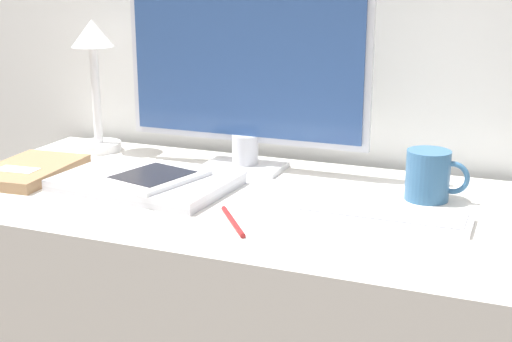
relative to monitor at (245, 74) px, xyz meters
The scene contains 8 objects.
monitor is the anchor object (origin of this frame).
keyboard 0.45m from the monitor, 31.53° to the right, with size 0.31×0.10×0.01m.
laptop 0.31m from the monitor, 122.72° to the right, with size 0.35×0.25×0.02m.
ereader 0.30m from the monitor, 116.32° to the right, with size 0.19×0.22×0.01m.
desk_lamp 0.39m from the monitor, behind, with size 0.10×0.10×0.31m.
notebook 0.50m from the monitor, 151.10° to the right, with size 0.17×0.25×0.02m.
coffee_mug 0.44m from the monitor, 10.26° to the right, with size 0.12×0.08×0.09m.
pen 0.40m from the monitor, 71.08° to the right, with size 0.09×0.12×0.01m.
Camera 1 is at (0.53, -0.97, 1.17)m, focal length 50.00 mm.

